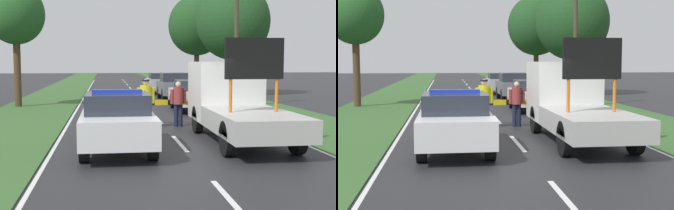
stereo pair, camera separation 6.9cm
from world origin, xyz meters
TOP-DOWN VIEW (x-y plane):
  - ground_plane at (0.00, 0.00)m, footprint 160.00×160.00m
  - lane_markings at (0.00, 14.54)m, footprint 7.32×65.77m
  - grass_verge_left at (-5.65, 20.00)m, footprint 3.88×120.00m
  - grass_verge_right at (5.65, 20.00)m, footprint 3.88×120.00m
  - police_car at (-1.86, -0.24)m, footprint 1.91×4.48m
  - work_truck at (1.86, 1.46)m, footprint 2.11×6.31m
  - road_barrier at (0.19, 4.83)m, footprint 3.00×0.08m
  - police_officer at (-0.73, 3.88)m, footprint 0.64×0.41m
  - pedestrian_civilian at (0.51, 4.25)m, footprint 0.60×0.38m
  - traffic_cone_near_police at (2.03, 6.12)m, footprint 0.52×0.52m
  - traffic_cone_centre_front at (-1.05, 3.23)m, footprint 0.50×0.50m
  - traffic_cone_near_truck at (-2.25, 6.23)m, footprint 0.47×0.47m
  - queued_car_van_white at (2.07, 9.54)m, footprint 1.86×4.35m
  - queued_car_suv_grey at (2.06, 15.97)m, footprint 1.80×4.04m
  - queued_car_sedan_silver at (1.92, 21.84)m, footprint 1.90×3.95m
  - roadside_tree_near_left at (-6.76, 12.60)m, footprint 2.99×2.99m
  - roadside_tree_near_right at (6.63, 18.95)m, footprint 5.09×5.09m
  - roadside_tree_mid_left at (5.44, 25.91)m, footprint 4.77×4.77m
  - utility_pole at (4.44, 10.39)m, footprint 1.20×0.20m

SIDE VIEW (x-z plane):
  - ground_plane at x=0.00m, z-range 0.00..0.00m
  - lane_markings at x=0.00m, z-range 0.00..0.01m
  - grass_verge_left at x=-5.65m, z-range 0.00..0.03m
  - grass_verge_right at x=5.65m, z-range 0.00..0.03m
  - traffic_cone_near_truck at x=-2.25m, z-range 0.00..0.64m
  - traffic_cone_centre_front at x=-1.05m, z-range 0.00..0.69m
  - traffic_cone_near_police at x=2.03m, z-range 0.00..0.71m
  - road_barrier at x=0.19m, z-range 0.31..1.26m
  - queued_car_van_white at x=2.07m, z-range 0.04..1.54m
  - queued_car_sedan_silver at x=1.92m, z-range 0.04..1.57m
  - police_car at x=-1.86m, z-range -0.02..1.67m
  - queued_car_suv_grey at x=2.06m, z-range 0.03..1.72m
  - pedestrian_civilian at x=0.51m, z-range 0.15..1.82m
  - police_officer at x=-0.73m, z-range 0.17..1.96m
  - work_truck at x=1.86m, z-range -0.35..2.72m
  - utility_pole at x=4.44m, z-range 0.12..7.62m
  - roadside_tree_near_left at x=-6.76m, z-range 1.59..8.01m
  - roadside_tree_near_right at x=6.63m, z-range 1.22..9.04m
  - roadside_tree_mid_left at x=5.44m, z-range 1.42..9.30m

